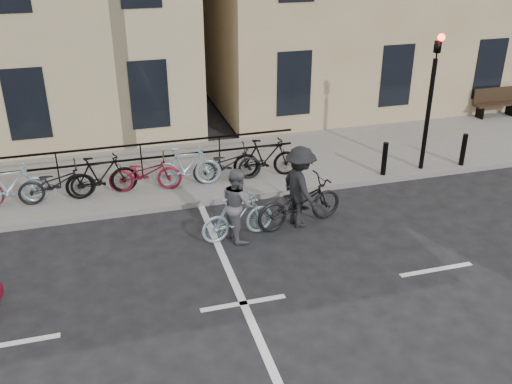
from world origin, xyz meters
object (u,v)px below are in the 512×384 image
object	(u,v)px
bench	(495,101)
cyclist_dark	(300,195)
traffic_light	(432,86)
cyclist_grey	(238,211)

from	to	relation	value
bench	cyclist_dark	xyz separation A→B (m)	(-9.01, -5.21, 0.07)
traffic_light	bench	world-z (taller)	traffic_light
traffic_light	cyclist_dark	bearing A→B (deg)	-156.71
bench	cyclist_dark	size ratio (longest dim) A/B	0.72
cyclist_grey	bench	bearing A→B (deg)	-73.33
cyclist_dark	traffic_light	bearing A→B (deg)	-77.67
cyclist_dark	bench	bearing A→B (deg)	-70.95
bench	cyclist_dark	bearing A→B (deg)	-149.99
traffic_light	bench	xyz separation A→B (m)	(4.80, 3.39, -1.78)
traffic_light	cyclist_grey	distance (m)	6.30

